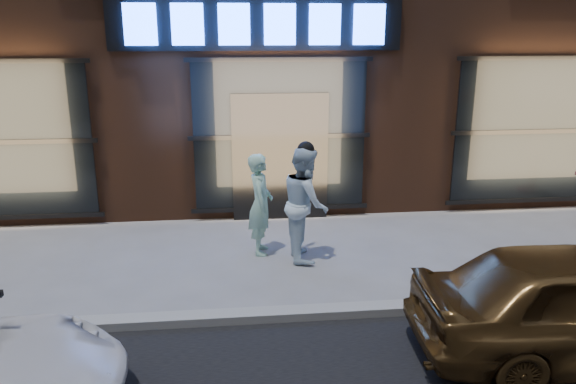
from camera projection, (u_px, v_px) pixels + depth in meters
ground at (309, 317)px, 7.14m from camera, size 90.00×90.00×0.00m
curb at (309, 313)px, 7.12m from camera, size 60.00×0.25×0.12m
man_bowtie at (260, 204)px, 8.99m from camera, size 0.44×0.63×1.65m
man_cap at (305, 203)px, 8.78m from camera, size 0.69×0.88×1.81m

